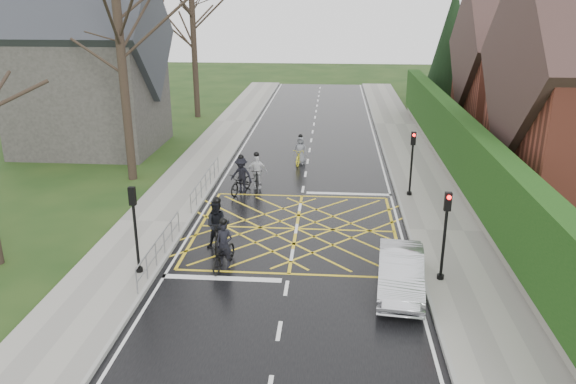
# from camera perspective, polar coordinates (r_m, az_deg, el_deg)

# --- Properties ---
(ground) EXTENTS (120.00, 120.00, 0.00)m
(ground) POSITION_cam_1_polar(r_m,az_deg,el_deg) (23.18, 0.86, -3.76)
(ground) COLOR black
(ground) RESTS_ON ground
(road) EXTENTS (9.00, 80.00, 0.01)m
(road) POSITION_cam_1_polar(r_m,az_deg,el_deg) (23.18, 0.86, -3.75)
(road) COLOR black
(road) RESTS_ON ground
(sidewalk_right) EXTENTS (3.00, 80.00, 0.15)m
(sidewalk_right) POSITION_cam_1_polar(r_m,az_deg,el_deg) (23.58, 15.60, -3.91)
(sidewalk_right) COLOR gray
(sidewalk_right) RESTS_ON ground
(sidewalk_left) EXTENTS (3.00, 80.00, 0.15)m
(sidewalk_left) POSITION_cam_1_polar(r_m,az_deg,el_deg) (24.26, -13.45, -3.05)
(sidewalk_left) COLOR gray
(sidewalk_left) RESTS_ON ground
(stone_wall) EXTENTS (0.50, 38.00, 0.70)m
(stone_wall) POSITION_cam_1_polar(r_m,az_deg,el_deg) (29.35, 16.94, 1.14)
(stone_wall) COLOR slate
(stone_wall) RESTS_ON ground
(hedge) EXTENTS (0.90, 38.00, 2.80)m
(hedge) POSITION_cam_1_polar(r_m,az_deg,el_deg) (28.88, 17.27, 4.44)
(hedge) COLOR #12360E
(hedge) RESTS_ON stone_wall
(house_far) EXTENTS (9.80, 8.80, 10.30)m
(house_far) POSITION_cam_1_polar(r_m,az_deg,el_deg) (41.77, 23.73, 11.24)
(house_far) COLOR brown
(house_far) RESTS_ON ground
(conifer) EXTENTS (4.60, 4.60, 10.00)m
(conifer) POSITION_cam_1_polar(r_m,az_deg,el_deg) (48.38, 16.23, 13.73)
(conifer) COLOR black
(conifer) RESTS_ON ground
(church) EXTENTS (8.80, 7.80, 11.00)m
(church) POSITION_cam_1_polar(r_m,az_deg,el_deg) (36.70, -19.82, 11.70)
(church) COLOR #2D2B28
(church) RESTS_ON ground
(tree_near) EXTENTS (9.24, 9.24, 11.44)m
(tree_near) POSITION_cam_1_polar(r_m,az_deg,el_deg) (29.21, -16.89, 16.23)
(tree_near) COLOR black
(tree_near) RESTS_ON ground
(tree_mid) EXTENTS (10.08, 10.08, 12.48)m
(tree_mid) POSITION_cam_1_polar(r_m,az_deg,el_deg) (37.07, -13.97, 18.08)
(tree_mid) COLOR black
(tree_mid) RESTS_ON ground
(tree_far) EXTENTS (8.40, 8.40, 10.40)m
(tree_far) POSITION_cam_1_polar(r_m,az_deg,el_deg) (44.62, -9.65, 16.62)
(tree_far) COLOR black
(tree_far) RESTS_ON ground
(railing_south) EXTENTS (0.05, 5.04, 1.03)m
(railing_south) POSITION_cam_1_polar(r_m,az_deg,el_deg) (20.53, -12.91, -5.07)
(railing_south) COLOR slate
(railing_south) RESTS_ON ground
(railing_north) EXTENTS (0.05, 6.04, 1.03)m
(railing_north) POSITION_cam_1_polar(r_m,az_deg,el_deg) (27.28, -8.37, 1.39)
(railing_north) COLOR slate
(railing_north) RESTS_ON ground
(traffic_light_ne) EXTENTS (0.24, 0.31, 3.21)m
(traffic_light_ne) POSITION_cam_1_polar(r_m,az_deg,el_deg) (26.80, 12.43, 2.77)
(traffic_light_ne) COLOR black
(traffic_light_ne) RESTS_ON ground
(traffic_light_se) EXTENTS (0.24, 0.31, 3.21)m
(traffic_light_se) POSITION_cam_1_polar(r_m,az_deg,el_deg) (19.00, 15.60, -4.45)
(traffic_light_se) COLOR black
(traffic_light_se) RESTS_ON ground
(traffic_light_sw) EXTENTS (0.24, 0.31, 3.21)m
(traffic_light_sw) POSITION_cam_1_polar(r_m,az_deg,el_deg) (19.46, -15.22, -3.83)
(traffic_light_sw) COLOR black
(traffic_light_sw) RESTS_ON ground
(cyclist_rear) EXTENTS (1.03, 2.00, 1.85)m
(cyclist_rear) POSITION_cam_1_polar(r_m,az_deg,el_deg) (19.92, -6.51, -6.03)
(cyclist_rear) COLOR black
(cyclist_rear) RESTS_ON ground
(cyclist_back) EXTENTS (0.99, 2.11, 2.07)m
(cyclist_back) POSITION_cam_1_polar(r_m,az_deg,el_deg) (21.31, -7.15, -3.79)
(cyclist_back) COLOR black
(cyclist_back) RESTS_ON ground
(cyclist_mid) EXTENTS (1.29, 2.08, 1.91)m
(cyclist_mid) POSITION_cam_1_polar(r_m,az_deg,el_deg) (27.30, -4.76, 1.36)
(cyclist_mid) COLOR black
(cyclist_mid) RESTS_ON ground
(cyclist_front) EXTENTS (1.07, 1.94, 1.88)m
(cyclist_front) POSITION_cam_1_polar(r_m,az_deg,el_deg) (27.79, -3.21, 1.71)
(cyclist_front) COLOR black
(cyclist_front) RESTS_ON ground
(cyclist_lead) EXTENTS (0.89, 1.86, 1.74)m
(cyclist_lead) POSITION_cam_1_polar(r_m,az_deg,el_deg) (31.93, 1.26, 3.90)
(cyclist_lead) COLOR gold
(cyclist_lead) RESTS_ON ground
(car) EXTENTS (1.79, 4.17, 1.34)m
(car) POSITION_cam_1_polar(r_m,az_deg,el_deg) (18.59, 11.37, -8.02)
(car) COLOR silver
(car) RESTS_ON ground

